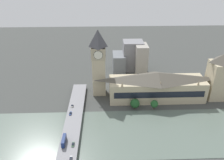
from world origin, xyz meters
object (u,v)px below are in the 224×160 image
clock_tower (99,61)px  car_northbound_tail (71,159)px  car_northbound_lead (72,106)px  car_southbound_lead (73,144)px  parliament_hall (157,86)px  victoria_tower (219,76)px  car_southbound_mid (70,113)px  road_bridge (72,131)px  double_decker_bus_mid (64,140)px

clock_tower → car_northbound_tail: bearing=168.9°
car_northbound_lead → clock_tower: bearing=-39.7°
car_northbound_lead → car_southbound_lead: car_northbound_lead is taller
parliament_hall → victoria_tower: 61.68m
parliament_hall → clock_tower: size_ratio=1.38×
victoria_tower → car_southbound_lead: (-67.37, 136.87, -18.71)m
clock_tower → victoria_tower: (-11.60, -118.55, -12.76)m
car_northbound_lead → victoria_tower: bearing=-82.7°
car_southbound_mid → road_bridge: bearing=-170.3°
victoria_tower → car_northbound_lead: size_ratio=11.94×
double_decker_bus_mid → parliament_hall: bearing=-51.8°
clock_tower → car_northbound_lead: clock_tower is taller
car_southbound_lead → parliament_hall: bearing=-48.4°
victoria_tower → double_decker_bus_mid: 158.66m
car_northbound_lead → car_southbound_mid: 11.50m
parliament_hall → car_southbound_lead: size_ratio=20.49×
parliament_hall → clock_tower: clock_tower is taller
parliament_hall → car_southbound_lead: parliament_hall is taller
road_bridge → car_northbound_tail: bearing=-173.6°
road_bridge → double_decker_bus_mid: size_ratio=13.41×
victoria_tower → car_northbound_lead: (-18.34, 143.45, -18.68)m
parliament_hall → clock_tower: (11.66, 57.60, 22.19)m
victoria_tower → double_decker_bus_mid: size_ratio=4.66×
car_northbound_tail → car_southbound_lead: 13.41m
road_bridge → double_decker_bus_mid: 15.26m
clock_tower → car_northbound_tail: clock_tower is taller
car_northbound_tail → car_southbound_lead: car_northbound_tail is taller
road_bridge → car_northbound_tail: car_northbound_tail is taller
clock_tower → double_decker_bus_mid: bearing=161.9°
car_southbound_mid → clock_tower: bearing=-31.2°
road_bridge → car_southbound_lead: (-16.52, -3.17, 1.54)m
car_northbound_lead → car_southbound_mid: (-11.49, 0.19, -0.01)m
car_southbound_mid → car_northbound_lead: bearing=-1.0°
victoria_tower → car_northbound_tail: 159.88m
double_decker_bus_mid → car_southbound_mid: (35.41, -0.03, -2.03)m
road_bridge → car_northbound_tail: (-29.93, -3.35, 1.58)m
parliament_hall → car_northbound_tail: (-80.72, 75.75, -9.24)m
clock_tower → car_southbound_mid: clock_tower is taller
road_bridge → car_southbound_lead: 16.89m
parliament_hall → car_northbound_tail: parliament_hall is taller
clock_tower → victoria_tower: size_ratio=1.33×
parliament_hall → car_southbound_mid: (-29.78, 82.69, -9.26)m
car_southbound_lead → victoria_tower: bearing=-63.8°
car_northbound_tail → car_southbound_lead: bearing=0.7°
double_decker_bus_mid → car_northbound_tail: bearing=-155.9°
parliament_hall → car_southbound_mid: bearing=109.8°
clock_tower → double_decker_bus_mid: (-76.84, 25.12, -29.42)m
car_northbound_lead → car_northbound_tail: bearing=-173.8°
victoria_tower → car_northbound_tail: size_ratio=11.69×
car_southbound_lead → car_southbound_mid: bearing=10.2°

